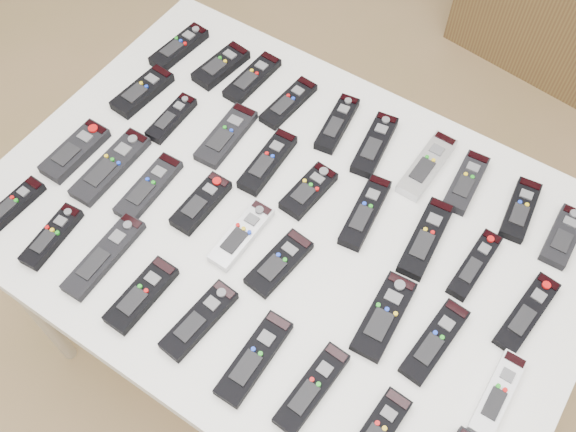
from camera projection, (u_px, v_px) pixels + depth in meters
The scene contains 38 objects.
ground at pixel (233, 370), 1.98m from camera, with size 4.00×4.00×0.00m, color #97804D.
table at pixel (288, 235), 1.39m from camera, with size 1.25×0.88×0.78m.
remote_0 at pixel (179, 47), 1.60m from camera, with size 0.05×0.17×0.02m, color black.
remote_1 at pixel (221, 66), 1.57m from camera, with size 0.06×0.15×0.02m, color black.
remote_2 at pixel (252, 78), 1.55m from camera, with size 0.05×0.17×0.02m, color black.
remote_3 at pixel (289, 103), 1.51m from camera, with size 0.05×0.16×0.02m, color black.
remote_4 at pixel (337, 124), 1.47m from camera, with size 0.05×0.17×0.02m, color black.
remote_5 at pixel (375, 145), 1.44m from camera, with size 0.05×0.17×0.02m, color black.
remote_6 at pixel (427, 166), 1.41m from camera, with size 0.05×0.19×0.02m, color #B7B7BC.
remote_7 at pixel (466, 182), 1.38m from camera, with size 0.05×0.16×0.02m, color black.
remote_8 at pixel (520, 210), 1.35m from camera, with size 0.05×0.15×0.02m, color black.
remote_9 at pixel (563, 236), 1.31m from camera, with size 0.05×0.15×0.02m, color black.
remote_10 at pixel (143, 91), 1.52m from camera, with size 0.06×0.16×0.02m, color black.
remote_11 at pixel (172, 118), 1.48m from camera, with size 0.04×0.14×0.02m, color black.
remote_12 at pixel (226, 135), 1.45m from camera, with size 0.06×0.18×0.02m, color black.
remote_13 at pixel (268, 162), 1.41m from camera, with size 0.05×0.17×0.02m, color black.
remote_14 at pixel (309, 191), 1.37m from camera, with size 0.06×0.14×0.02m, color black.
remote_15 at pixel (365, 212), 1.34m from camera, with size 0.05×0.18×0.02m, color black.
remote_16 at pixel (426, 238), 1.31m from camera, with size 0.05×0.19×0.02m, color black.
remote_17 at pixel (475, 265), 1.28m from camera, with size 0.04×0.17×0.02m, color black.
remote_18 at pixel (527, 313), 1.22m from camera, with size 0.05×0.18×0.02m, color black.
remote_19 at pixel (75, 151), 1.43m from camera, with size 0.06×0.17×0.02m, color black.
remote_20 at pixel (111, 166), 1.41m from camera, with size 0.06×0.21×0.02m, color black.
remote_21 at pixel (149, 187), 1.38m from camera, with size 0.05×0.18×0.02m, color black.
remote_22 at pixel (201, 203), 1.35m from camera, with size 0.05×0.15×0.02m, color black.
remote_23 at pixel (242, 235), 1.32m from camera, with size 0.05×0.17×0.02m, color #B7B7BC.
remote_24 at pixel (279, 263), 1.28m from camera, with size 0.06×0.15×0.02m, color black.
remote_25 at pixel (384, 316), 1.22m from camera, with size 0.06×0.18×0.02m, color black.
remote_26 at pixel (435, 341), 1.19m from camera, with size 0.05×0.18×0.02m, color black.
remote_27 at pixel (498, 394), 1.14m from camera, with size 0.04×0.17×0.02m, color silver.
remote_28 at pixel (14, 205), 1.35m from camera, with size 0.04×0.14×0.02m, color black.
remote_29 at pixel (52, 236), 1.31m from camera, with size 0.04×0.15×0.02m, color black.
remote_30 at pixel (104, 256), 1.29m from camera, with size 0.05×0.20×0.02m, color black.
remote_31 at pixel (142, 295), 1.24m from camera, with size 0.05×0.16×0.02m, color black.
remote_32 at pixel (199, 320), 1.21m from camera, with size 0.05×0.17×0.02m, color black.
remote_33 at pixel (254, 358), 1.18m from camera, with size 0.05×0.19×0.02m, color black.
remote_34 at pixel (312, 388), 1.14m from camera, with size 0.05×0.18×0.02m, color black.
remote_35 at pixel (378, 431), 1.11m from camera, with size 0.05×0.15×0.02m, color black.
Camera 1 is at (0.50, -0.45, 1.92)m, focal length 40.00 mm.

